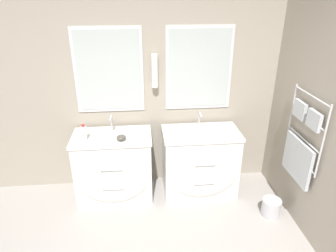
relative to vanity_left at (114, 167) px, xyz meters
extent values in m
cube|color=#9E9384|center=(0.45, 0.37, 0.87)|extent=(4.82, 0.06, 2.60)
cube|color=silver|center=(0.00, 0.33, 1.12)|extent=(0.81, 0.01, 1.01)
cube|color=#B2BCBA|center=(0.00, 0.32, 1.12)|extent=(0.74, 0.01, 0.94)
cube|color=silver|center=(1.08, 0.33, 1.12)|extent=(0.81, 0.01, 1.01)
cube|color=#B2BCBA|center=(1.08, 0.32, 1.12)|extent=(0.74, 0.01, 0.94)
cylinder|color=white|center=(0.54, 0.28, 1.12)|extent=(0.08, 0.08, 0.40)
cube|color=silver|center=(0.54, 0.33, 1.12)|extent=(0.05, 0.02, 0.08)
cube|color=#9E9384|center=(2.10, -0.85, 0.87)|extent=(0.06, 4.23, 2.60)
cylinder|color=silver|center=(2.03, -0.87, 0.69)|extent=(0.02, 0.02, 0.76)
cylinder|color=silver|center=(2.03, -0.25, 0.69)|extent=(0.02, 0.02, 0.76)
cylinder|color=silver|center=(2.03, -0.56, 1.04)|extent=(0.02, 0.63, 0.02)
cylinder|color=silver|center=(2.03, -0.56, 0.81)|extent=(0.02, 0.63, 0.02)
cylinder|color=silver|center=(2.03, -0.56, 0.57)|extent=(0.02, 0.63, 0.02)
cylinder|color=silver|center=(2.03, -0.56, 0.34)|extent=(0.02, 0.63, 0.02)
cube|color=#B7BCC1|center=(2.01, -0.56, 0.33)|extent=(0.04, 0.53, 0.45)
cube|color=#B7BCC1|center=(2.01, -0.70, 0.85)|extent=(0.04, 0.21, 0.18)
cube|color=#B7BCC1|center=(2.01, -0.42, 0.85)|extent=(0.04, 0.21, 0.18)
cube|color=white|center=(0.00, 0.03, -0.03)|extent=(0.91, 0.50, 0.81)
ellipsoid|color=white|center=(0.00, -0.22, -0.03)|extent=(0.84, 0.11, 0.68)
cube|color=silver|center=(0.00, 0.03, 0.40)|extent=(0.94, 0.53, 0.04)
ellipsoid|color=white|center=(0.00, 0.01, 0.38)|extent=(0.39, 0.34, 0.07)
cylinder|color=silver|center=(0.00, -0.28, 0.14)|extent=(0.25, 0.01, 0.01)
cylinder|color=silver|center=(0.00, -0.28, -0.12)|extent=(0.25, 0.01, 0.01)
cube|color=white|center=(1.08, 0.03, -0.03)|extent=(0.91, 0.50, 0.81)
ellipsoid|color=white|center=(1.08, -0.22, -0.03)|extent=(0.84, 0.11, 0.68)
cube|color=silver|center=(1.08, 0.03, 0.40)|extent=(0.94, 0.53, 0.04)
ellipsoid|color=white|center=(1.08, 0.01, 0.38)|extent=(0.39, 0.34, 0.07)
cylinder|color=silver|center=(1.08, -0.28, 0.14)|extent=(0.25, 0.01, 0.01)
cylinder|color=silver|center=(1.08, -0.28, -0.12)|extent=(0.25, 0.01, 0.01)
cylinder|color=silver|center=(0.00, 0.17, 0.52)|extent=(0.02, 0.02, 0.20)
cylinder|color=silver|center=(0.00, 0.12, 0.61)|extent=(0.02, 0.11, 0.02)
cylinder|color=silver|center=(-0.07, 0.17, 0.44)|extent=(0.03, 0.03, 0.04)
cylinder|color=silver|center=(0.07, 0.17, 0.44)|extent=(0.03, 0.03, 0.04)
cylinder|color=silver|center=(1.08, 0.17, 0.52)|extent=(0.02, 0.02, 0.20)
cylinder|color=silver|center=(1.08, 0.12, 0.61)|extent=(0.02, 0.11, 0.02)
cylinder|color=silver|center=(1.01, 0.17, 0.44)|extent=(0.03, 0.03, 0.04)
cylinder|color=silver|center=(1.15, 0.17, 0.44)|extent=(0.03, 0.03, 0.04)
cylinder|color=silver|center=(-0.30, -0.05, 0.50)|extent=(0.06, 0.06, 0.17)
cylinder|color=red|center=(-0.30, -0.05, 0.60)|extent=(0.04, 0.04, 0.02)
ellipsoid|color=#4C4742|center=(0.12, -0.10, 0.45)|extent=(0.11, 0.11, 0.07)
cube|color=white|center=(0.86, -0.11, 0.43)|extent=(0.10, 0.07, 0.02)
ellipsoid|color=#F2E5CC|center=(0.86, -0.11, 0.45)|extent=(0.06, 0.04, 0.02)
cylinder|color=#B7B7BC|center=(1.83, -0.53, -0.33)|extent=(0.22, 0.22, 0.21)
torus|color=#B7B7BC|center=(1.83, -0.53, -0.23)|extent=(0.22, 0.22, 0.01)
camera|label=1|loc=(0.36, -3.18, 1.99)|focal=32.00mm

